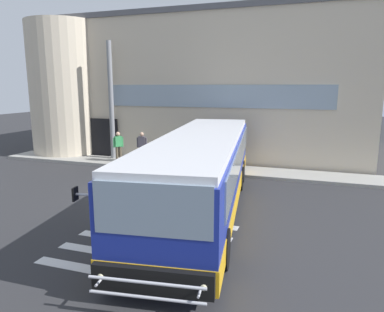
# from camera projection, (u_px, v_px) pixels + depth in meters

# --- Properties ---
(ground_plane) EXTENTS (80.00, 90.00, 0.02)m
(ground_plane) POSITION_uv_depth(u_px,v_px,m) (149.00, 194.00, 14.52)
(ground_plane) COLOR #2B2B2D
(ground_plane) RESTS_ON ground
(bay_paint_stripes) EXTENTS (4.40, 3.96, 0.01)m
(bay_paint_stripes) POSITION_uv_depth(u_px,v_px,m) (148.00, 243.00, 9.98)
(bay_paint_stripes) COLOR silver
(bay_paint_stripes) RESTS_ON ground
(terminal_building) EXTENTS (20.30, 13.80, 8.49)m
(terminal_building) POSITION_uv_depth(u_px,v_px,m) (210.00, 87.00, 24.66)
(terminal_building) COLOR beige
(terminal_building) RESTS_ON ground
(boarding_curb) EXTENTS (22.50, 2.00, 0.15)m
(boarding_curb) POSITION_uv_depth(u_px,v_px,m) (187.00, 167.00, 18.96)
(boarding_curb) COLOR #9E9B93
(boarding_curb) RESTS_ON ground
(entry_support_column) EXTENTS (0.28, 0.28, 6.68)m
(entry_support_column) POSITION_uv_depth(u_px,v_px,m) (111.00, 101.00, 20.39)
(entry_support_column) COLOR slate
(entry_support_column) RESTS_ON boarding_curb
(bus_main_foreground) EXTENTS (4.18, 12.44, 2.70)m
(bus_main_foreground) POSITION_uv_depth(u_px,v_px,m) (202.00, 173.00, 12.43)
(bus_main_foreground) COLOR navy
(bus_main_foreground) RESTS_ON ground
(passenger_near_column) EXTENTS (0.50, 0.52, 1.68)m
(passenger_near_column) POSITION_uv_depth(u_px,v_px,m) (118.00, 144.00, 19.92)
(passenger_near_column) COLOR #4C4233
(passenger_near_column) RESTS_ON boarding_curb
(passenger_by_doorway) EXTENTS (0.58, 0.29, 1.68)m
(passenger_by_doorway) POSITION_uv_depth(u_px,v_px,m) (142.00, 145.00, 19.81)
(passenger_by_doorway) COLOR #1E2338
(passenger_by_doorway) RESTS_ON boarding_curb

